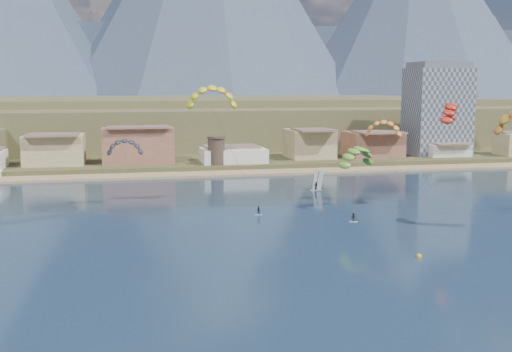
# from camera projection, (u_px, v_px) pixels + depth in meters

# --- Properties ---
(ground) EXTENTS (2400.00, 2400.00, 0.00)m
(ground) POSITION_uv_depth(u_px,v_px,m) (308.00, 288.00, 79.56)
(ground) COLOR black
(ground) RESTS_ON ground
(beach) EXTENTS (2200.00, 12.00, 0.90)m
(beach) POSITION_uv_depth(u_px,v_px,m) (204.00, 174.00, 182.21)
(beach) COLOR tan
(beach) RESTS_ON ground
(land) EXTENTS (2200.00, 900.00, 4.00)m
(land) POSITION_uv_depth(u_px,v_px,m) (146.00, 113.00, 622.06)
(land) COLOR brown
(land) RESTS_ON ground
(foothills) EXTENTS (940.00, 210.00, 18.00)m
(foothills) POSITION_uv_depth(u_px,v_px,m) (216.00, 121.00, 308.07)
(foothills) COLOR brown
(foothills) RESTS_ON ground
(town) EXTENTS (400.00, 24.00, 12.00)m
(town) POSITION_uv_depth(u_px,v_px,m) (64.00, 145.00, 188.44)
(town) COLOR silver
(town) RESTS_ON ground
(apartment_tower) EXTENTS (20.00, 16.00, 32.00)m
(apartment_tower) POSITION_uv_depth(u_px,v_px,m) (437.00, 109.00, 218.44)
(apartment_tower) COLOR gray
(apartment_tower) RESTS_ON ground
(watchtower) EXTENTS (5.82, 5.82, 8.60)m
(watchtower) POSITION_uv_depth(u_px,v_px,m) (216.00, 150.00, 190.12)
(watchtower) COLOR #47382D
(watchtower) RESTS_ON ground
(kitesurfer_yellow) EXTENTS (13.87, 16.53, 28.37)m
(kitesurfer_yellow) POSITION_uv_depth(u_px,v_px,m) (212.00, 94.00, 133.67)
(kitesurfer_yellow) COLOR silver
(kitesurfer_yellow) RESTS_ON ground
(kitesurfer_green) EXTENTS (10.88, 16.83, 16.63)m
(kitesurfer_green) POSITION_uv_depth(u_px,v_px,m) (357.00, 154.00, 129.70)
(kitesurfer_green) COLOR silver
(kitesurfer_green) RESTS_ON ground
(distant_kite_dark) EXTENTS (8.04, 5.62, 16.28)m
(distant_kite_dark) POSITION_uv_depth(u_px,v_px,m) (125.00, 144.00, 133.04)
(distant_kite_dark) COLOR #262626
(distant_kite_dark) RESTS_ON ground
(distant_kite_orange) EXTENTS (8.93, 7.31, 19.74)m
(distant_kite_orange) POSITION_uv_depth(u_px,v_px,m) (384.00, 126.00, 136.80)
(distant_kite_orange) COLOR #262626
(distant_kite_orange) RESTS_ON ground
(distant_kite_red) EXTENTS (8.12, 10.06, 23.44)m
(distant_kite_red) POSITION_uv_depth(u_px,v_px,m) (448.00, 110.00, 132.32)
(distant_kite_red) COLOR #262626
(distant_kite_red) RESTS_ON ground
(windsurfer) EXTENTS (2.82, 3.09, 4.87)m
(windsurfer) POSITION_uv_depth(u_px,v_px,m) (317.00, 184.00, 155.15)
(windsurfer) COLOR silver
(windsurfer) RESTS_ON ground
(buoy) EXTENTS (0.78, 0.78, 0.78)m
(buoy) POSITION_uv_depth(u_px,v_px,m) (419.00, 256.00, 94.18)
(buoy) COLOR yellow
(buoy) RESTS_ON ground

